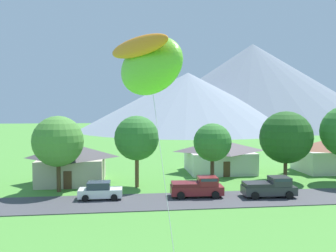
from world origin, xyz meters
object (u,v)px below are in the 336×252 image
pickup_truck_charcoal_west_side (270,187)px  house_left_center (334,154)px  house_leftmost (219,155)px  tree_near_left (58,141)px  tree_center (212,143)px  house_right_center (72,162)px  parked_car_white_mid_west (100,191)px  tree_far_right (286,137)px  pickup_truck_maroon_east_side (198,187)px  kite_flyer_with_kite (148,66)px  tree_left_of_center (137,138)px

pickup_truck_charcoal_west_side → house_left_center: bearing=40.4°
house_leftmost → pickup_truck_charcoal_west_side: house_leftmost is taller
tree_near_left → tree_center: tree_near_left is taller
house_right_center → parked_car_white_mid_west: (3.87, -8.52, -1.54)m
house_leftmost → house_left_center: 16.18m
house_left_center → tree_far_right: bearing=-151.5°
tree_center → parked_car_white_mid_west: size_ratio=1.72×
tree_center → tree_far_right: bearing=15.5°
tree_center → tree_far_right: tree_far_right is taller
house_right_center → pickup_truck_maroon_east_side: bearing=-33.0°
tree_far_right → pickup_truck_charcoal_west_side: 9.87m
house_right_center → pickup_truck_charcoal_west_side: (20.70, -9.74, -1.35)m
tree_near_left → tree_center: (16.66, -0.36, -0.29)m
house_right_center → kite_flyer_with_kite: bearing=-75.5°
house_left_center → tree_near_left: tree_near_left is taller
tree_far_right → pickup_truck_charcoal_west_side: (-5.07, -7.29, -4.30)m
tree_center → pickup_truck_maroon_east_side: tree_center is taller
house_leftmost → kite_flyer_with_kite: kite_flyer_with_kite is taller
tree_far_right → kite_flyer_with_kite: 32.24m
tree_far_right → house_leftmost: bearing=133.1°
pickup_truck_charcoal_west_side → tree_left_of_center: bearing=154.9°
tree_near_left → house_right_center: bearing=81.3°
house_leftmost → tree_center: size_ratio=1.30×
house_left_center → pickup_truck_maroon_east_side: house_left_center is taller
tree_far_right → pickup_truck_maroon_east_side: (-12.21, -6.37, -4.30)m
parked_car_white_mid_west → house_left_center: bearing=19.8°
house_leftmost → tree_near_left: size_ratio=1.16×
pickup_truck_maroon_east_side → kite_flyer_with_kite: (-6.21, -19.54, 9.65)m
house_left_center → tree_far_right: tree_far_right is taller
house_right_center → tree_far_right: size_ratio=0.94×
house_leftmost → tree_center: tree_center is taller
pickup_truck_charcoal_west_side → pickup_truck_maroon_east_side: bearing=172.6°
tree_center → house_right_center: bearing=162.0°
house_left_center → kite_flyer_with_kite: bearing=-132.0°
house_leftmost → parked_car_white_mid_west: house_leftmost is taller
house_leftmost → tree_near_left: 22.30m
house_leftmost → tree_center: 10.55m
tree_left_of_center → parked_car_white_mid_west: tree_left_of_center is taller
house_right_center → pickup_truck_charcoal_west_side: size_ratio=1.52×
house_right_center → kite_flyer_with_kite: kite_flyer_with_kite is taller
tree_left_of_center → tree_center: size_ratio=1.11×
house_leftmost → tree_near_left: (-20.06, -9.23, 3.07)m
house_leftmost → house_right_center: size_ratio=1.17×
house_right_center → parked_car_white_mid_west: 9.49m
tree_near_left → kite_flyer_with_kite: bearing=-71.1°
house_leftmost → tree_left_of_center: (-11.71, -8.04, 3.22)m
house_right_center → tree_center: size_ratio=1.11×
house_right_center → parked_car_white_mid_west: bearing=-65.6°
parked_car_white_mid_west → house_leftmost: bearing=39.9°
tree_near_left → parked_car_white_mid_west: tree_near_left is taller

